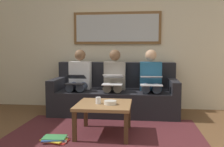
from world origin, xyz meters
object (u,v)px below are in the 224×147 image
at_px(cup, 98,100).
at_px(person_middle, 114,80).
at_px(person_left, 151,80).
at_px(magazine_stack, 55,139).
at_px(coffee_table, 104,107).
at_px(laptop_white, 113,80).
at_px(laptop_black, 76,80).
at_px(laptop_silver, 151,81).
at_px(framed_mirror, 117,28).
at_px(bowl, 110,103).
at_px(person_right, 79,79).
at_px(couch, 115,95).

relative_size(cup, person_middle, 0.08).
bearing_deg(person_left, cup, 58.39).
bearing_deg(magazine_stack, coffee_table, -148.81).
bearing_deg(cup, person_left, -121.61).
distance_m(laptop_white, laptop_black, 0.64).
height_order(coffee_table, magazine_stack, coffee_table).
xyz_separation_m(coffee_table, cup, (0.07, 0.03, 0.10)).
bearing_deg(laptop_white, coffee_table, 88.99).
bearing_deg(laptop_white, person_left, -159.97).
height_order(laptop_silver, laptop_white, laptop_white).
distance_m(framed_mirror, person_middle, 1.05).
relative_size(person_middle, laptop_black, 3.27).
xyz_separation_m(coffee_table, laptop_silver, (-0.66, -0.90, 0.26)).
bearing_deg(person_middle, laptop_silver, 159.02).
bearing_deg(bowl, cup, -7.66).
relative_size(coffee_table, person_left, 0.63).
height_order(bowl, person_right, person_right).
bearing_deg(cup, couch, -93.93).
bearing_deg(person_middle, person_left, 180.00).
distance_m(framed_mirror, coffee_table, 1.99).
distance_m(couch, laptop_silver, 0.78).
height_order(laptop_silver, laptop_black, laptop_black).
distance_m(person_middle, laptop_black, 0.68).
distance_m(cup, person_right, 1.31).
distance_m(coffee_table, magazine_stack, 0.74).
relative_size(laptop_white, magazine_stack, 1.11).
bearing_deg(bowl, person_right, -59.15).
bearing_deg(laptop_white, cup, 84.82).
relative_size(coffee_table, laptop_silver, 2.01).
xyz_separation_m(coffee_table, bowl, (-0.09, 0.05, 0.08)).
distance_m(cup, person_middle, 1.19).
bearing_deg(couch, person_left, 173.87).
relative_size(person_middle, person_right, 1.00).
relative_size(laptop_silver, laptop_black, 1.02).
height_order(cup, laptop_white, laptop_white).
bearing_deg(cup, magazine_stack, 32.21).
bearing_deg(person_right, laptop_silver, 169.15).
distance_m(laptop_silver, laptop_white, 0.64).
distance_m(bowl, laptop_black, 1.21).
xyz_separation_m(person_middle, laptop_black, (0.64, 0.24, 0.02)).
relative_size(coffee_table, person_right, 0.63).
xyz_separation_m(coffee_table, magazine_stack, (0.56, 0.34, -0.34)).
relative_size(cup, laptop_silver, 0.25).
bearing_deg(couch, person_middle, 90.00).
height_order(couch, person_right, person_right).
relative_size(person_left, laptop_black, 3.27).
bearing_deg(laptop_white, person_middle, -90.00).
height_order(couch, magazine_stack, couch).
bearing_deg(laptop_silver, laptop_black, -0.27).
bearing_deg(laptop_silver, framed_mirror, -47.66).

